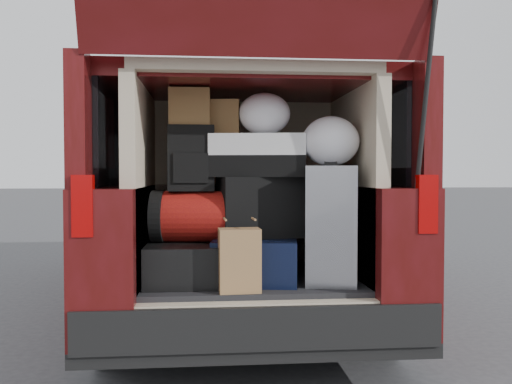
% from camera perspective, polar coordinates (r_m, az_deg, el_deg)
% --- Properties ---
extents(ground, '(80.00, 80.00, 0.00)m').
position_cam_1_polar(ground, '(3.24, -0.21, -19.30)').
color(ground, '#3B3B3E').
rests_on(ground, ground).
extents(minivan, '(1.90, 5.35, 2.77)m').
position_cam_1_polar(minivan, '(4.88, -2.11, -1.15)').
color(minivan, black).
rests_on(minivan, ground).
extents(load_floor, '(1.24, 1.05, 0.55)m').
position_cam_1_polar(load_floor, '(3.42, -0.63, -13.33)').
color(load_floor, black).
rests_on(load_floor, ground).
extents(black_hardshell, '(0.42, 0.57, 0.23)m').
position_cam_1_polar(black_hardshell, '(3.19, -7.60, -7.32)').
color(black_hardshell, black).
rests_on(black_hardshell, load_floor).
extents(navy_hardshell, '(0.55, 0.64, 0.25)m').
position_cam_1_polar(navy_hardshell, '(3.22, -0.01, -6.98)').
color(navy_hardshell, black).
rests_on(navy_hardshell, load_floor).
extents(silver_roller, '(0.36, 0.49, 0.67)m').
position_cam_1_polar(silver_roller, '(3.17, 7.77, -3.34)').
color(silver_roller, silver).
rests_on(silver_roller, load_floor).
extents(kraft_bag, '(0.22, 0.15, 0.34)m').
position_cam_1_polar(kraft_bag, '(2.89, -1.76, -7.19)').
color(kraft_bag, '#9C7246').
rests_on(kraft_bag, load_floor).
extents(red_duffel, '(0.48, 0.34, 0.30)m').
position_cam_1_polar(red_duffel, '(3.19, -6.75, -2.55)').
color(red_duffel, '#9F1B0E').
rests_on(red_duffel, black_hardshell).
extents(black_soft_case, '(0.54, 0.37, 0.35)m').
position_cam_1_polar(black_soft_case, '(3.21, 0.56, -1.56)').
color(black_soft_case, black).
rests_on(black_soft_case, navy_hardshell).
extents(backpack, '(0.27, 0.16, 0.38)m').
position_cam_1_polar(backpack, '(3.18, -6.84, 3.54)').
color(backpack, black).
rests_on(backpack, red_duffel).
extents(twotone_duffel, '(0.59, 0.37, 0.25)m').
position_cam_1_polar(twotone_duffel, '(3.20, 0.25, 3.83)').
color(twotone_duffel, white).
rests_on(twotone_duffel, black_soft_case).
extents(grocery_sack_lower, '(0.24, 0.20, 0.21)m').
position_cam_1_polar(grocery_sack_lower, '(3.23, -6.97, 8.79)').
color(grocery_sack_lower, brown).
rests_on(grocery_sack_lower, backpack).
extents(grocery_sack_upper, '(0.22, 0.19, 0.21)m').
position_cam_1_polar(grocery_sack_upper, '(3.28, -3.59, 7.77)').
color(grocery_sack_upper, brown).
rests_on(grocery_sack_upper, twotone_duffel).
extents(plastic_bag_center, '(0.34, 0.32, 0.25)m').
position_cam_1_polar(plastic_bag_center, '(3.24, 0.89, 8.21)').
color(plastic_bag_center, white).
rests_on(plastic_bag_center, twotone_duffel).
extents(plastic_bag_right, '(0.35, 0.33, 0.29)m').
position_cam_1_polar(plastic_bag_right, '(3.14, 7.87, 5.32)').
color(plastic_bag_right, white).
rests_on(plastic_bag_right, silver_roller).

